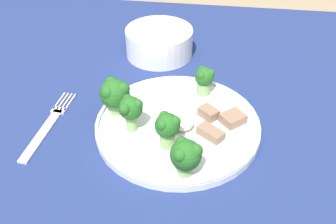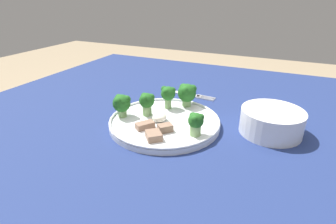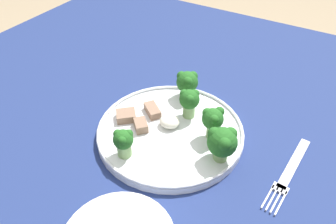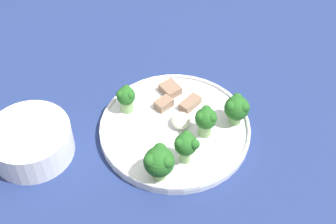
# 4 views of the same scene
# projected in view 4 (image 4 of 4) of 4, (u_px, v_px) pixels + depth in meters

# --- Properties ---
(table) EXTENTS (1.21, 1.07, 0.70)m
(table) POSITION_uv_depth(u_px,v_px,m) (192.00, 159.00, 0.89)
(table) COLOR navy
(table) RESTS_ON ground_plane
(dinner_plate) EXTENTS (0.26, 0.26, 0.02)m
(dinner_plate) POSITION_uv_depth(u_px,v_px,m) (174.00, 128.00, 0.81)
(dinner_plate) COLOR white
(dinner_plate) RESTS_ON table
(cream_bowl) EXTENTS (0.14, 0.14, 0.06)m
(cream_bowl) POSITION_uv_depth(u_px,v_px,m) (30.00, 142.00, 0.77)
(cream_bowl) COLOR white
(cream_bowl) RESTS_ON table
(broccoli_floret_near_rim_left) EXTENTS (0.04, 0.04, 0.06)m
(broccoli_floret_near_rim_left) POSITION_uv_depth(u_px,v_px,m) (235.00, 108.00, 0.79)
(broccoli_floret_near_rim_left) COLOR #7FA866
(broccoli_floret_near_rim_left) RESTS_ON dinner_plate
(broccoli_floret_center_left) EXTENTS (0.05, 0.05, 0.06)m
(broccoli_floret_center_left) POSITION_uv_depth(u_px,v_px,m) (158.00, 161.00, 0.71)
(broccoli_floret_center_left) COLOR #7FA866
(broccoli_floret_center_left) RESTS_ON dinner_plate
(broccoli_floret_back_left) EXTENTS (0.04, 0.04, 0.06)m
(broccoli_floret_back_left) POSITION_uv_depth(u_px,v_px,m) (184.00, 145.00, 0.73)
(broccoli_floret_back_left) COLOR #7FA866
(broccoli_floret_back_left) RESTS_ON dinner_plate
(broccoli_floret_front_left) EXTENTS (0.04, 0.04, 0.06)m
(broccoli_floret_front_left) POSITION_uv_depth(u_px,v_px,m) (205.00, 119.00, 0.78)
(broccoli_floret_front_left) COLOR #7FA866
(broccoli_floret_front_left) RESTS_ON dinner_plate
(broccoli_floret_center_back) EXTENTS (0.03, 0.03, 0.05)m
(broccoli_floret_center_back) POSITION_uv_depth(u_px,v_px,m) (125.00, 97.00, 0.82)
(broccoli_floret_center_back) COLOR #7FA866
(broccoli_floret_center_back) RESTS_ON dinner_plate
(meat_slice_front_slice) EXTENTS (0.04, 0.04, 0.02)m
(meat_slice_front_slice) POSITION_uv_depth(u_px,v_px,m) (163.00, 104.00, 0.84)
(meat_slice_front_slice) COLOR #846651
(meat_slice_front_slice) RESTS_ON dinner_plate
(meat_slice_middle_slice) EXTENTS (0.05, 0.05, 0.02)m
(meat_slice_middle_slice) POSITION_uv_depth(u_px,v_px,m) (169.00, 89.00, 0.87)
(meat_slice_middle_slice) COLOR #846651
(meat_slice_middle_slice) RESTS_ON dinner_plate
(meat_slice_rear_slice) EXTENTS (0.05, 0.04, 0.01)m
(meat_slice_rear_slice) POSITION_uv_depth(u_px,v_px,m) (189.00, 103.00, 0.84)
(meat_slice_rear_slice) COLOR #846651
(meat_slice_rear_slice) RESTS_ON dinner_plate
(sauce_dollop) EXTENTS (0.04, 0.03, 0.02)m
(sauce_dollop) POSITION_uv_depth(u_px,v_px,m) (180.00, 120.00, 0.81)
(sauce_dollop) COLOR silver
(sauce_dollop) RESTS_ON dinner_plate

